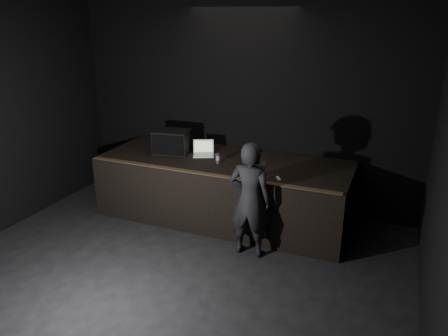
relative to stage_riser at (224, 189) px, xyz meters
name	(u,v)px	position (x,y,z in m)	size (l,w,h in m)	color
ground	(132,315)	(0.00, -2.73, -0.50)	(7.00, 7.00, 0.00)	black
room_walls	(117,143)	(0.00, -2.73, 1.52)	(6.10, 7.10, 3.52)	black
stage_riser	(224,189)	(0.00, 0.00, 0.00)	(4.00, 1.50, 1.00)	black
riser_lip	(205,174)	(0.00, -0.71, 0.51)	(3.92, 0.10, 0.01)	brown
stage_monitor	(172,142)	(-0.94, 0.00, 0.69)	(0.63, 0.50, 0.38)	black
cable	(197,155)	(-0.49, 0.02, 0.51)	(0.02, 0.02, 1.02)	black
laptop	(203,151)	(-0.41, 0.11, 0.56)	(0.43, 0.41, 0.23)	silver
beer_can	(218,158)	(-0.03, -0.19, 0.58)	(0.07, 0.07, 0.16)	silver
plastic_cup	(264,164)	(0.68, -0.08, 0.55)	(0.08, 0.08, 0.10)	white
wii_remote	(278,179)	(1.04, -0.52, 0.51)	(0.03, 0.14, 0.03)	white
person	(250,200)	(0.77, -0.95, 0.32)	(0.60, 0.39, 1.64)	black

